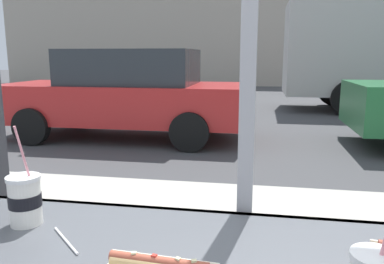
{
  "coord_description": "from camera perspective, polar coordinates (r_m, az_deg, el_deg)",
  "views": [
    {
      "loc": [
        0.04,
        -1.18,
        1.51
      ],
      "look_at": [
        -0.49,
        1.82,
        0.91
      ],
      "focal_mm": 36.42,
      "sensor_mm": 36.0,
      "label": 1
    }
  ],
  "objects": [
    {
      "name": "ground_plane",
      "position": [
        9.3,
        9.61,
        1.58
      ],
      "size": [
        60.0,
        60.0,
        0.0
      ],
      "primitive_type": "plane",
      "color": "#424244"
    },
    {
      "name": "sidewalk_strip",
      "position": [
        3.14,
        8.47,
        -16.76
      ],
      "size": [
        16.0,
        2.8,
        0.1
      ],
      "primitive_type": "cube",
      "color": "#B2ADA3",
      "rests_on": "ground"
    },
    {
      "name": "soda_cup_right",
      "position": [
        1.3,
        -23.27,
        -9.04
      ],
      "size": [
        0.1,
        0.1,
        0.31
      ],
      "color": "white",
      "rests_on": "window_counter"
    },
    {
      "name": "loose_straw",
      "position": [
        1.17,
        -18.01,
        -14.85
      ],
      "size": [
        0.14,
        0.14,
        0.01
      ],
      "primitive_type": "cylinder",
      "rotation": [
        0.0,
        1.57,
        -0.78
      ],
      "color": "white",
      "rests_on": "window_counter"
    },
    {
      "name": "parked_car_red",
      "position": [
        7.31,
        -9.56,
        5.62
      ],
      "size": [
        4.45,
        1.95,
        1.62
      ],
      "color": "red",
      "rests_on": "ground"
    },
    {
      "name": "building_facade_far",
      "position": [
        20.69,
        10.17,
        14.15
      ],
      "size": [
        28.0,
        1.2,
        5.36
      ],
      "primitive_type": "cube",
      "color": "#A89E8E",
      "rests_on": "ground"
    }
  ]
}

